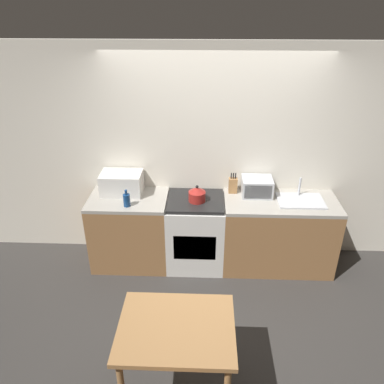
{
  "coord_description": "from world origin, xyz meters",
  "views": [
    {
      "loc": [
        -0.09,
        -2.98,
        3.0
      ],
      "look_at": [
        -0.24,
        0.72,
        1.05
      ],
      "focal_mm": 35.0,
      "sensor_mm": 36.0,
      "label": 1
    }
  ],
  "objects_px": {
    "kettle": "(197,194)",
    "bottle": "(127,200)",
    "stove_range": "(195,232)",
    "microwave": "(122,183)",
    "toaster_oven": "(257,187)",
    "dining_table": "(177,336)"
  },
  "relations": [
    {
      "from": "stove_range",
      "to": "bottle",
      "type": "distance_m",
      "value": 0.95
    },
    {
      "from": "toaster_oven",
      "to": "dining_table",
      "type": "height_order",
      "value": "toaster_oven"
    },
    {
      "from": "kettle",
      "to": "toaster_oven",
      "type": "relative_size",
      "value": 0.56
    },
    {
      "from": "toaster_oven",
      "to": "dining_table",
      "type": "distance_m",
      "value": 2.11
    },
    {
      "from": "microwave",
      "to": "bottle",
      "type": "distance_m",
      "value": 0.33
    },
    {
      "from": "kettle",
      "to": "microwave",
      "type": "distance_m",
      "value": 0.91
    },
    {
      "from": "bottle",
      "to": "dining_table",
      "type": "distance_m",
      "value": 1.76
    },
    {
      "from": "microwave",
      "to": "toaster_oven",
      "type": "bearing_deg",
      "value": 0.67
    },
    {
      "from": "kettle",
      "to": "toaster_oven",
      "type": "distance_m",
      "value": 0.72
    },
    {
      "from": "bottle",
      "to": "dining_table",
      "type": "height_order",
      "value": "bottle"
    },
    {
      "from": "bottle",
      "to": "toaster_oven",
      "type": "bearing_deg",
      "value": 12.34
    },
    {
      "from": "toaster_oven",
      "to": "dining_table",
      "type": "bearing_deg",
      "value": -112.89
    },
    {
      "from": "stove_range",
      "to": "dining_table",
      "type": "bearing_deg",
      "value": -92.98
    },
    {
      "from": "dining_table",
      "to": "toaster_oven",
      "type": "bearing_deg",
      "value": 67.11
    },
    {
      "from": "bottle",
      "to": "toaster_oven",
      "type": "relative_size",
      "value": 0.57
    },
    {
      "from": "stove_range",
      "to": "kettle",
      "type": "distance_m",
      "value": 0.54
    },
    {
      "from": "kettle",
      "to": "bottle",
      "type": "xyz_separation_m",
      "value": [
        -0.78,
        -0.15,
        -0.01
      ]
    },
    {
      "from": "microwave",
      "to": "toaster_oven",
      "type": "height_order",
      "value": "microwave"
    },
    {
      "from": "dining_table",
      "to": "stove_range",
      "type": "bearing_deg",
      "value": 87.02
    },
    {
      "from": "toaster_oven",
      "to": "microwave",
      "type": "bearing_deg",
      "value": -179.33
    },
    {
      "from": "kettle",
      "to": "dining_table",
      "type": "height_order",
      "value": "kettle"
    },
    {
      "from": "kettle",
      "to": "bottle",
      "type": "relative_size",
      "value": 0.99
    }
  ]
}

